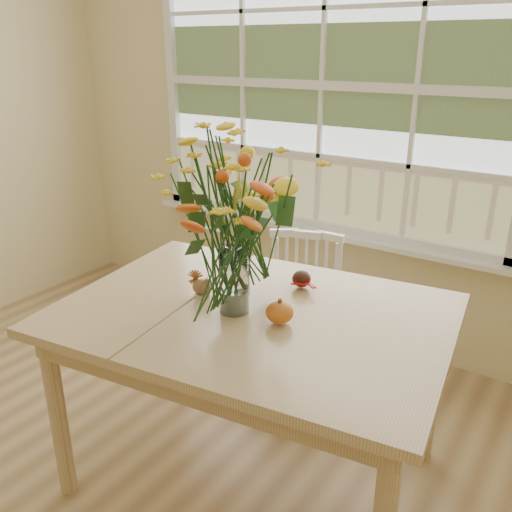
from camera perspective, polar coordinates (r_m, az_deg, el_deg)
The scene contains 8 objects.
wall_back at distance 3.29m, azimuth 7.08°, elevation 13.98°, with size 4.00×0.02×2.70m, color beige.
window at distance 3.24m, azimuth 6.91°, elevation 17.10°, with size 2.42×0.12×1.74m.
dining_table at distance 2.16m, azimuth -0.30°, elevation -7.88°, with size 1.61×1.25×0.80m.
windsor_chair at distance 2.90m, azimuth 4.85°, elevation -5.11°, with size 0.49×0.48×0.84m.
flower_vase at distance 1.97m, azimuth -2.44°, elevation 4.22°, with size 0.54×0.54×0.64m.
pumpkin at distance 2.01m, azimuth 2.50°, elevation -6.05°, with size 0.10×0.10×0.08m, color #C76117.
turkey_figurine at distance 2.23m, azimuth -5.68°, elevation -3.27°, with size 0.10×0.09×0.10m.
dark_gourd at distance 2.31m, azimuth 4.81°, elevation -2.49°, with size 0.13×0.08×0.07m.
Camera 1 is at (1.49, -0.66, 1.76)m, focal length 38.00 mm.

